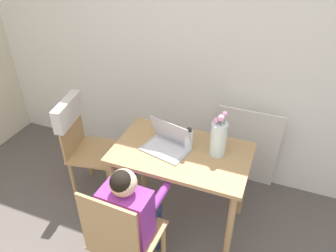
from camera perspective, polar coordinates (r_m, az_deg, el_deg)
The scene contains 9 objects.
wall_back at distance 2.79m, azimuth 7.73°, elevation 13.37°, with size 6.40×0.05×2.50m.
dining_table at distance 2.47m, azimuth 2.30°, elevation -6.53°, with size 1.00×0.61×0.73m.
chair_occupied at distance 2.20m, azimuth -7.90°, elevation -19.00°, with size 0.42×0.42×0.92m.
chair_spare at distance 2.87m, azimuth -15.15°, elevation -1.24°, with size 0.49×0.47×0.93m.
person_seated at distance 2.16m, azimuth -6.45°, elevation -14.27°, with size 0.33×0.43×0.99m.
laptop at distance 2.40m, azimuth -0.02°, elevation -2.84°, with size 0.37×0.29×0.22m.
flower_vase at distance 2.32m, azimuth 8.82°, elevation -1.93°, with size 0.12×0.12×0.36m.
water_bottle at distance 2.36m, azimuth 3.61°, elevation -2.47°, with size 0.06×0.06×0.19m.
cardboard_panel at distance 3.03m, azimuth 13.52°, elevation -3.69°, with size 0.55×0.13×0.83m.
Camera 1 is at (0.60, -0.32, 2.22)m, focal length 35.00 mm.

